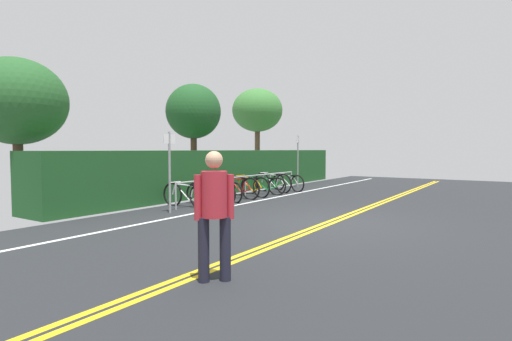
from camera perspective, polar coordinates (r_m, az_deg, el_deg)
The scene contains 20 objects.
ground_plane at distance 9.00m, azimuth 10.43°, elevation -7.59°, with size 30.84×10.17×0.05m, color #232628.
centre_line_yellow_inner at distance 8.96m, azimuth 10.91°, elevation -7.46°, with size 27.76×0.10×0.00m, color gold.
centre_line_yellow_outer at distance 9.02m, azimuth 9.96°, elevation -7.38°, with size 27.76×0.10×0.00m, color gold.
bike_lane_stripe_white at distance 10.76m, azimuth -6.45°, elevation -5.67°, with size 27.76×0.12×0.00m, color white.
bike_rack at distance 13.41m, azimuth -1.56°, elevation -1.49°, with size 6.58×0.05×0.74m.
bicycle_0 at distance 11.42m, azimuth -10.04°, elevation -3.47°, with size 0.46×1.70×0.73m.
bicycle_1 at distance 11.84m, azimuth -6.53°, elevation -3.27°, with size 0.52×1.61×0.71m.
bicycle_2 at distance 12.53m, azimuth -4.42°, elevation -2.95°, with size 0.59×1.67×0.69m.
bicycle_3 at distance 13.20m, azimuth -2.57°, elevation -2.47°, with size 0.46×1.78×0.77m.
bicycle_4 at distance 13.75m, azimuth -0.95°, elevation -2.28°, with size 0.46×1.80×0.75m.
bicycle_5 at distance 14.35m, azimuth 1.04°, elevation -2.19°, with size 0.65×1.63×0.68m.
bicycle_6 at distance 15.15m, azimuth 2.40°, elevation -1.76°, with size 0.46×1.79×0.77m.
bicycle_7 at distance 15.66m, azimuth 4.59°, elevation -1.73°, with size 0.55×1.66×0.70m.
pedestrian at distance 4.90m, azimuth -6.02°, elevation -5.28°, with size 0.37×0.37×1.61m.
sign_post_near at distance 10.31m, azimuth -12.33°, elevation 0.93°, with size 0.36×0.07×2.08m.
sign_post_far at distance 17.17m, azimuth 6.03°, elevation 2.06°, with size 0.36×0.06×2.22m.
hedge_backdrop at distance 15.67m, azimuth -3.84°, elevation -0.00°, with size 15.53×1.40×1.59m, color #1C4C21.
tree_near_left at distance 12.06m, azimuth -31.18°, elevation 8.43°, with size 2.49×2.49×3.98m.
tree_mid at distance 15.62m, azimuth -8.98°, elevation 8.29°, with size 2.11×2.11×4.14m.
tree_far_right at distance 21.34m, azimuth 0.19°, elevation 8.58°, with size 2.68×2.68×4.86m.
Camera 1 is at (-8.14, -3.46, 1.63)m, focal length 27.82 mm.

